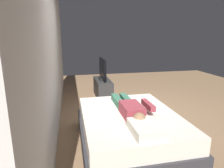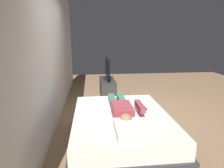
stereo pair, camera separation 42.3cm
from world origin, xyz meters
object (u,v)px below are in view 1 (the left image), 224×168
at_px(remote, 151,107).
at_px(tv, 103,70).
at_px(pillow, 145,129).
at_px(bed, 129,130).
at_px(person, 130,108).
at_px(tv_stand, 103,88).

relative_size(remote, tv, 0.17).
bearing_deg(pillow, bed, -0.00).
relative_size(pillow, remote, 3.20).
height_order(pillow, tv, tv).
distance_m(bed, tv, 2.66).
bearing_deg(remote, pillow, 153.20).
height_order(person, tv_stand, person).
bearing_deg(pillow, tv_stand, -0.22).
distance_m(bed, pillow, 0.73).
xyz_separation_m(bed, pillow, (-0.65, 0.00, 0.34)).
relative_size(bed, pillow, 4.03).
height_order(bed, pillow, pillow).
height_order(pillow, person, person).
bearing_deg(pillow, person, -1.11).
bearing_deg(pillow, remote, -26.80).
bearing_deg(bed, pillow, 180.00).
distance_m(pillow, tv_stand, 3.27).
xyz_separation_m(bed, remote, (0.18, -0.42, 0.29)).
relative_size(tv_stand, tv, 1.25).
distance_m(remote, tv, 2.47).
bearing_deg(remote, tv_stand, 9.49).
xyz_separation_m(bed, tv, (2.61, -0.01, 0.52)).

